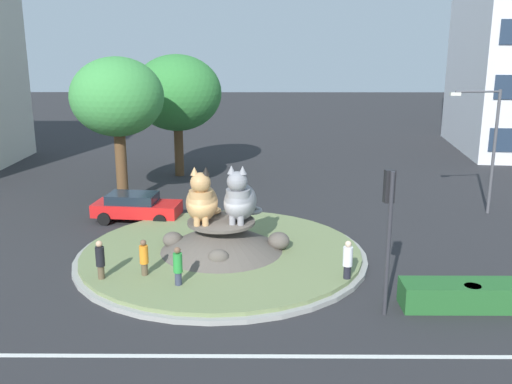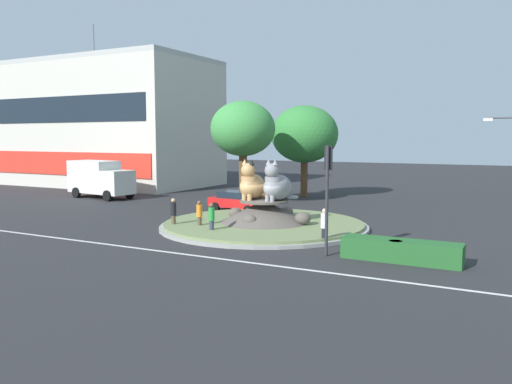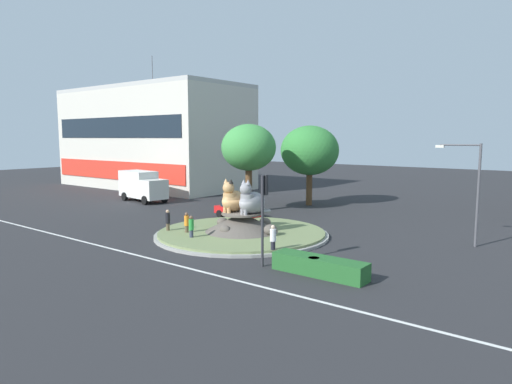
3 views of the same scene
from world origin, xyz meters
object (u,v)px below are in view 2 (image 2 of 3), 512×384
object	(u,v)px
cat_statue_calico	(252,185)
pedestrian_green_shirt	(212,218)
sedan_on_far_lane	(238,201)
traffic_light_mast	(328,179)
delivery_box_truck	(100,178)
cat_statue_grey	(277,185)
pedestrian_black_shirt	(173,213)
broadleaf_tree_behind_island	(304,134)
shophouse_block	(95,124)
litter_bin	(395,251)
second_tree_near_tower	(243,129)
pedestrian_orange_shirt	(199,215)
pedestrian_white_shirt	(324,226)

from	to	relation	value
cat_statue_calico	pedestrian_green_shirt	xyz separation A→B (m)	(-0.54, -3.48, -1.53)
pedestrian_green_shirt	sedan_on_far_lane	size ratio (longest dim) A/B	0.40
traffic_light_mast	delivery_box_truck	bearing A→B (deg)	55.86
cat_statue_grey	pedestrian_black_shirt	size ratio (longest dim) A/B	1.33
cat_statue_calico	broadleaf_tree_behind_island	world-z (taller)	broadleaf_tree_behind_island
cat_statue_grey	traffic_light_mast	bearing A→B (deg)	54.14
shophouse_block	pedestrian_green_shirt	size ratio (longest dim) A/B	15.43
shophouse_block	delivery_box_truck	size ratio (longest dim) A/B	4.08
pedestrian_green_shirt	sedan_on_far_lane	distance (m)	9.14
delivery_box_truck	litter_bin	xyz separation A→B (m)	(27.84, -11.43, -1.25)
cat_statue_grey	delivery_box_truck	size ratio (longest dim) A/B	0.36
traffic_light_mast	pedestrian_green_shirt	xyz separation A→B (m)	(-6.97, 1.49, -2.44)
cat_statue_calico	shophouse_block	size ratio (longest dim) A/B	0.09
cat_statue_calico	traffic_light_mast	size ratio (longest dim) A/B	0.49
pedestrian_green_shirt	litter_bin	world-z (taller)	pedestrian_green_shirt
cat_statue_grey	second_tree_near_tower	size ratio (longest dim) A/B	0.30
traffic_light_mast	second_tree_near_tower	size ratio (longest dim) A/B	0.61
cat_statue_grey	pedestrian_orange_shirt	world-z (taller)	cat_statue_grey
pedestrian_orange_shirt	delivery_box_truck	size ratio (longest dim) A/B	0.26
litter_bin	pedestrian_orange_shirt	bearing A→B (deg)	168.98
cat_statue_grey	traffic_light_mast	size ratio (longest dim) A/B	0.49
cat_statue_grey	pedestrian_green_shirt	xyz separation A→B (m)	(-2.08, -3.60, -1.54)
cat_statue_grey	pedestrian_green_shirt	size ratio (longest dim) A/B	1.36
cat_statue_grey	sedan_on_far_lane	bearing A→B (deg)	-122.35
sedan_on_far_lane	delivery_box_truck	world-z (taller)	delivery_box_truck
pedestrian_black_shirt	delivery_box_truck	distance (m)	17.83
cat_statue_calico	traffic_light_mast	xyz separation A→B (m)	(6.43, -4.98, 0.91)
litter_bin	second_tree_near_tower	bearing A→B (deg)	138.21
delivery_box_truck	litter_bin	bearing A→B (deg)	-14.32
cat_statue_grey	pedestrian_white_shirt	size ratio (longest dim) A/B	1.34
second_tree_near_tower	pedestrian_green_shirt	world-z (taller)	second_tree_near_tower
cat_statue_calico	sedan_on_far_lane	xyz separation A→B (m)	(-3.81, 5.05, -1.71)
second_tree_near_tower	litter_bin	xyz separation A→B (m)	(14.59, -13.04, -5.35)
cat_statue_calico	broadleaf_tree_behind_island	size ratio (longest dim) A/B	0.30
traffic_light_mast	pedestrian_green_shirt	bearing A→B (deg)	68.78
delivery_box_truck	pedestrian_green_shirt	bearing A→B (deg)	-21.46
litter_bin	pedestrian_black_shirt	bearing A→B (deg)	171.79
second_tree_near_tower	sedan_on_far_lane	size ratio (longest dim) A/B	1.81
broadleaf_tree_behind_island	pedestrian_green_shirt	bearing A→B (deg)	-82.43
cat_statue_calico	second_tree_near_tower	xyz separation A→B (m)	(-5.21, 8.25, 3.34)
pedestrian_green_shirt	pedestrian_black_shirt	bearing A→B (deg)	76.74
second_tree_near_tower	pedestrian_white_shirt	size ratio (longest dim) A/B	4.49
shophouse_block	sedan_on_far_lane	world-z (taller)	shophouse_block
traffic_light_mast	sedan_on_far_lane	xyz separation A→B (m)	(-10.24, 10.03, -2.62)
broadleaf_tree_behind_island	second_tree_near_tower	xyz separation A→B (m)	(-2.19, -6.93, 0.36)
shophouse_block	delivery_box_truck	distance (m)	15.77
cat_statue_grey	pedestrian_white_shirt	world-z (taller)	cat_statue_grey
second_tree_near_tower	pedestrian_black_shirt	world-z (taller)	second_tree_near_tower
second_tree_near_tower	delivery_box_truck	size ratio (longest dim) A/B	1.20
shophouse_block	pedestrian_white_shirt	xyz separation A→B (m)	(34.70, -19.94, -5.75)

